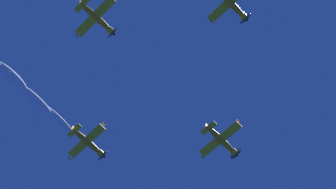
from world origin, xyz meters
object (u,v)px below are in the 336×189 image
object	(u,v)px
airplane_lead	(222,141)
airplane_right_wingman	(231,4)
airplane_slot_tail	(97,18)
airplane_left_wingman	(88,143)

from	to	relation	value
airplane_lead	airplane_right_wingman	distance (m)	21.55
airplane_slot_tail	airplane_right_wingman	bearing A→B (deg)	-33.58
airplane_left_wingman	airplane_right_wingman	xyz separation A→B (m)	(9.65, -30.64, 0.10)
airplane_right_wingman	airplane_slot_tail	size ratio (longest dim) A/B	1.01
airplane_lead	airplane_slot_tail	xyz separation A→B (m)	(-26.06, -8.06, 2.33)
airplane_right_wingman	airplane_lead	bearing A→B (deg)	65.36
airplane_left_wingman	airplane_slot_tail	distance (m)	20.67
airplane_lead	airplane_slot_tail	bearing A→B (deg)	-162.82
airplane_lead	airplane_right_wingman	bearing A→B (deg)	-114.64
airplane_lead	airplane_slot_tail	distance (m)	27.38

